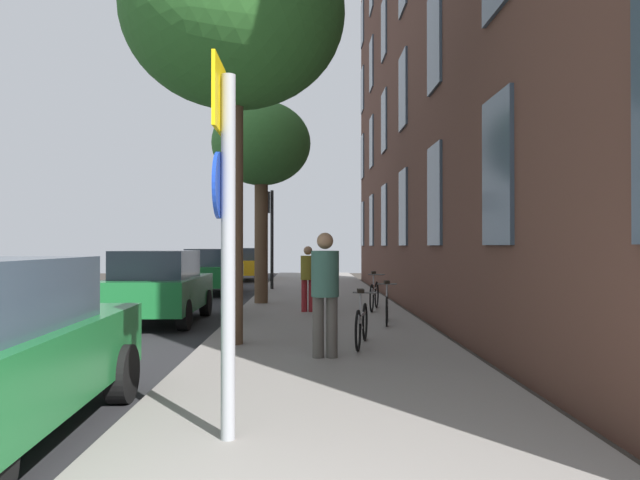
# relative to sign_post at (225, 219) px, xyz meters

# --- Properties ---
(ground_plane) EXTENTS (41.80, 41.80, 0.00)m
(ground_plane) POSITION_rel_sign_post_xyz_m (-2.46, 12.17, -1.96)
(ground_plane) COLOR #332D28
(road_asphalt) EXTENTS (7.00, 38.00, 0.01)m
(road_asphalt) POSITION_rel_sign_post_xyz_m (-4.56, 12.17, -1.96)
(road_asphalt) COLOR #232326
(road_asphalt) RESTS_ON ground
(sidewalk) EXTENTS (4.20, 38.00, 0.12)m
(sidewalk) POSITION_rel_sign_post_xyz_m (1.04, 12.17, -1.90)
(sidewalk) COLOR gray
(sidewalk) RESTS_ON ground
(building_facade) EXTENTS (0.56, 27.00, 14.15)m
(building_facade) POSITION_rel_sign_post_xyz_m (3.63, 11.67, 5.13)
(building_facade) COLOR #513328
(building_facade) RESTS_ON ground
(sign_post) EXTENTS (0.16, 0.60, 3.17)m
(sign_post) POSITION_rel_sign_post_xyz_m (0.00, 0.00, 0.00)
(sign_post) COLOR gray
(sign_post) RESTS_ON sidewalk
(traffic_light) EXTENTS (0.43, 0.24, 3.71)m
(traffic_light) POSITION_rel_sign_post_xyz_m (-0.77, 17.48, 0.70)
(traffic_light) COLOR black
(traffic_light) RESTS_ON sidewalk
(tree_near) EXTENTS (3.70, 3.70, 7.05)m
(tree_near) POSITION_rel_sign_post_xyz_m (-0.54, 4.88, 3.61)
(tree_near) COLOR brown
(tree_near) RESTS_ON sidewalk
(tree_far) EXTENTS (2.80, 2.80, 5.72)m
(tree_far) POSITION_rel_sign_post_xyz_m (-0.64, 11.96, 2.62)
(tree_far) COLOR brown
(tree_far) RESTS_ON sidewalk
(bicycle_0) EXTENTS (0.49, 1.68, 0.93)m
(bicycle_0) POSITION_rel_sign_post_xyz_m (1.56, 4.64, -1.48)
(bicycle_0) COLOR black
(bicycle_0) RESTS_ON sidewalk
(bicycle_1) EXTENTS (0.42, 1.63, 0.90)m
(bicycle_1) POSITION_rel_sign_post_xyz_m (2.34, 7.41, -1.49)
(bicycle_1) COLOR black
(bicycle_1) RESTS_ON sidewalk
(bicycle_2) EXTENTS (0.54, 1.70, 0.98)m
(bicycle_2) POSITION_rel_sign_post_xyz_m (2.36, 10.02, -1.46)
(bicycle_2) COLOR black
(bicycle_2) RESTS_ON sidewalk
(pedestrian_0) EXTENTS (0.55, 0.55, 1.81)m
(pedestrian_0) POSITION_rel_sign_post_xyz_m (0.94, 3.63, -0.81)
(pedestrian_0) COLOR #4C4742
(pedestrian_0) RESTS_ON sidewalk
(pedestrian_1) EXTENTS (0.51, 0.51, 1.61)m
(pedestrian_1) POSITION_rel_sign_post_xyz_m (0.69, 9.67, -0.92)
(pedestrian_1) COLOR maroon
(pedestrian_1) RESTS_ON sidewalk
(car_1) EXTENTS (1.87, 4.05, 1.62)m
(car_1) POSITION_rel_sign_post_xyz_m (-2.66, 8.45, -1.12)
(car_1) COLOR #19662D
(car_1) RESTS_ON road_asphalt
(car_2) EXTENTS (1.85, 4.37, 1.62)m
(car_2) POSITION_rel_sign_post_xyz_m (-2.79, 16.77, -1.12)
(car_2) COLOR #19662D
(car_2) RESTS_ON road_asphalt
(car_3) EXTENTS (1.94, 4.27, 1.62)m
(car_3) POSITION_rel_sign_post_xyz_m (-2.58, 25.11, -1.12)
(car_3) COLOR orange
(car_3) RESTS_ON road_asphalt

